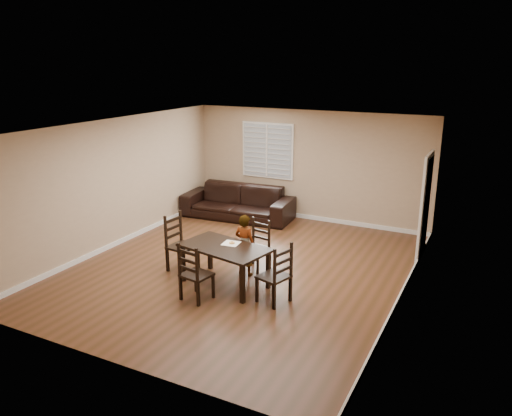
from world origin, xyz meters
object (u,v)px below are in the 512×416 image
(chair_near, at_px, (259,246))
(child, at_px, (245,245))
(chair_right, at_px, (280,277))
(sofa, at_px, (238,202))
(dining_table, at_px, (225,251))
(chair_far, at_px, (191,276))
(chair_left, at_px, (177,244))
(donut, at_px, (232,242))

(chair_near, distance_m, child, 0.45)
(chair_right, height_order, sofa, chair_right)
(dining_table, height_order, sofa, sofa)
(dining_table, xyz_separation_m, chair_near, (0.19, 0.97, -0.20))
(chair_near, xyz_separation_m, chair_far, (-0.35, -1.78, 0.02))
(chair_left, height_order, sofa, chair_left)
(chair_left, bearing_deg, chair_far, -130.29)
(chair_left, xyz_separation_m, donut, (1.23, -0.05, 0.25))
(donut, bearing_deg, chair_near, 80.20)
(chair_left, height_order, chair_right, chair_left)
(chair_far, xyz_separation_m, child, (0.27, 1.36, 0.12))
(chair_right, bearing_deg, chair_left, -84.42)
(chair_near, relative_size, child, 0.83)
(dining_table, bearing_deg, sofa, 126.78)
(dining_table, bearing_deg, chair_near, 90.07)
(donut, distance_m, sofa, 3.82)
(dining_table, bearing_deg, donut, 83.66)
(chair_left, relative_size, donut, 10.88)
(chair_right, relative_size, child, 0.89)
(chair_left, xyz_separation_m, child, (1.28, 0.33, 0.09))
(chair_far, relative_size, sofa, 0.36)
(chair_near, height_order, chair_right, chair_right)
(chair_far, xyz_separation_m, donut, (0.21, 0.98, 0.29))
(chair_far, height_order, donut, chair_far)
(dining_table, distance_m, chair_left, 1.20)
(chair_right, relative_size, sofa, 0.37)
(chair_near, relative_size, chair_left, 0.88)
(sofa, bearing_deg, chair_far, -74.85)
(chair_right, bearing_deg, sofa, -126.22)
(child, xyz_separation_m, donut, (-0.06, -0.38, 0.17))
(chair_right, bearing_deg, child, -110.19)
(chair_far, distance_m, child, 1.39)
(sofa, bearing_deg, chair_right, -57.28)
(chair_right, relative_size, donut, 10.32)
(child, bearing_deg, dining_table, 85.29)
(donut, xyz_separation_m, sofa, (-1.75, 3.38, -0.34))
(chair_left, bearing_deg, dining_table, -95.43)
(chair_near, xyz_separation_m, donut, (-0.14, -0.80, 0.31))
(donut, height_order, sofa, sofa)
(chair_far, xyz_separation_m, chair_right, (1.32, 0.57, 0.01))
(chair_far, distance_m, sofa, 4.62)
(child, relative_size, sofa, 0.42)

